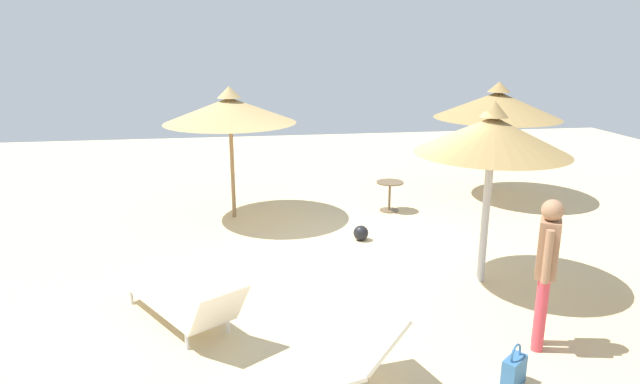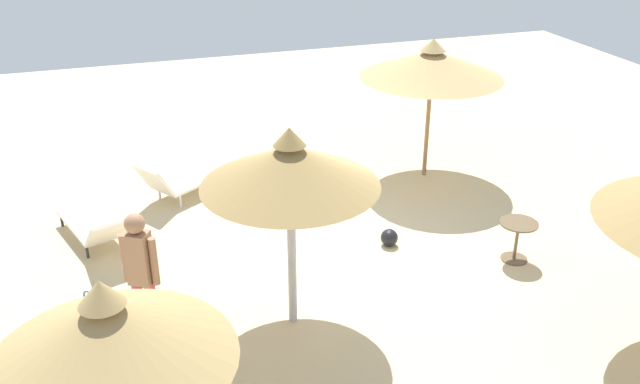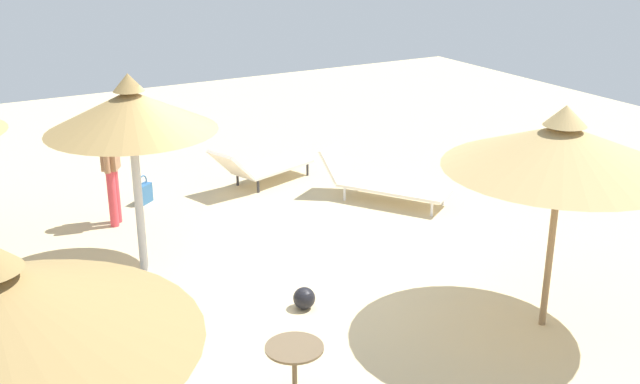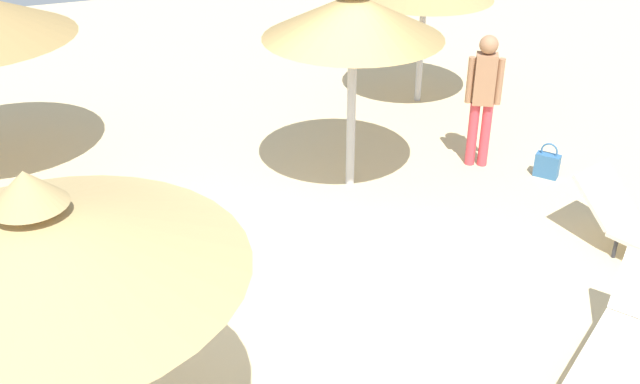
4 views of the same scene
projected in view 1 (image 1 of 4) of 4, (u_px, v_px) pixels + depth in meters
The scene contains 10 objects.
ground at pixel (372, 262), 8.93m from camera, with size 24.00×24.00×0.10m, color beige.
parasol_umbrella_edge at pixel (230, 110), 10.48m from camera, with size 2.54×2.54×2.59m.
parasol_umbrella_front at pixel (492, 135), 7.56m from camera, with size 2.13×2.13×2.64m.
parasol_umbrella_far_left at pixel (498, 105), 11.94m from camera, with size 2.72×2.72×2.56m.
lounge_chair_center at pixel (186, 301), 6.80m from camera, with size 2.13×1.71×0.81m.
lounge_chair_near_right at pixel (315, 367), 5.42m from camera, with size 1.20×2.05×0.78m.
person_standing_back at pixel (546, 265), 6.14m from camera, with size 0.40×0.32×1.78m.
handbag at pixel (514, 370), 5.64m from camera, with size 0.30×0.33×0.48m.
side_table_round at pixel (390, 191), 11.34m from camera, with size 0.56×0.56×0.62m.
beach_ball at pixel (361, 233), 9.75m from camera, with size 0.27×0.27×0.27m, color black.
Camera 1 is at (-8.08, 2.08, 3.46)m, focal length 30.94 mm.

